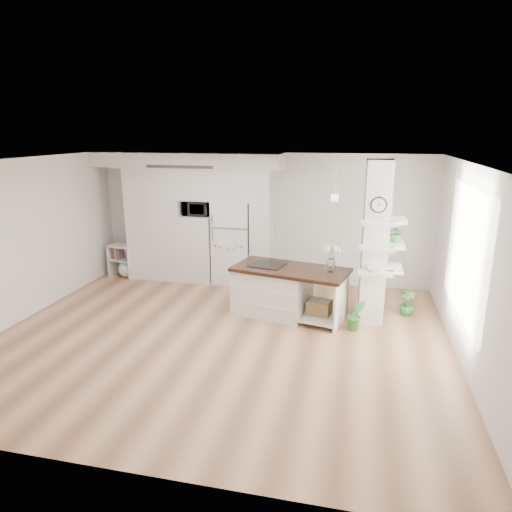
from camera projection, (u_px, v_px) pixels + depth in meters
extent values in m
cube|color=tan|center=(220.00, 337.00, 7.15)|extent=(7.00, 6.00, 0.01)
cube|color=white|center=(216.00, 162.00, 6.43)|extent=(7.00, 6.00, 0.04)
cube|color=silver|center=(261.00, 218.00, 9.61)|extent=(7.00, 0.04, 2.70)
cube|color=silver|center=(116.00, 343.00, 3.97)|extent=(7.00, 0.04, 2.70)
cube|color=silver|center=(16.00, 242.00, 7.53)|extent=(0.04, 6.00, 2.70)
cube|color=silver|center=(471.00, 270.00, 6.04)|extent=(0.04, 6.00, 2.70)
cube|color=silver|center=(158.00, 223.00, 9.81)|extent=(1.20, 0.65, 2.40)
cube|color=silver|center=(199.00, 248.00, 9.74)|extent=(0.65, 0.65, 1.42)
cube|color=silver|center=(197.00, 184.00, 9.38)|extent=(0.65, 0.65, 0.65)
cube|color=silver|center=(232.00, 185.00, 9.22)|extent=(0.85, 0.65, 0.65)
cube|color=silver|center=(262.00, 228.00, 9.32)|extent=(0.40, 0.65, 2.40)
cube|color=silver|center=(185.00, 160.00, 9.28)|extent=(4.00, 0.70, 0.30)
cube|color=#262626|center=(179.00, 167.00, 8.99)|extent=(1.40, 0.04, 0.06)
cube|color=white|center=(233.00, 242.00, 9.55)|extent=(0.78, 0.66, 1.75)
cube|color=#B2B2B7|center=(228.00, 228.00, 9.13)|extent=(0.78, 0.01, 0.03)
cube|color=silver|center=(375.00, 244.00, 7.43)|extent=(0.40, 0.40, 2.70)
cube|color=#A67F5C|center=(362.00, 243.00, 7.47)|extent=(0.02, 0.40, 2.70)
cube|color=#A67F5C|center=(375.00, 241.00, 7.62)|extent=(0.40, 0.02, 2.70)
cylinder|color=black|center=(379.00, 205.00, 7.05)|extent=(0.25, 0.03, 0.25)
cylinder|color=white|center=(379.00, 205.00, 7.04)|extent=(0.21, 0.01, 0.21)
plane|color=white|center=(466.00, 253.00, 6.29)|extent=(0.00, 2.40, 2.40)
cylinder|color=white|center=(337.00, 206.00, 6.36)|extent=(0.12, 0.12, 0.10)
cube|color=silver|center=(272.00, 291.00, 8.02)|extent=(1.40, 1.07, 0.81)
cube|color=silver|center=(322.00, 315.00, 7.73)|extent=(0.84, 0.95, 0.04)
cube|color=silver|center=(341.00, 302.00, 7.51)|extent=(0.20, 0.81, 0.81)
cube|color=#381C11|center=(291.00, 270.00, 7.77)|extent=(2.08, 1.31, 0.06)
cube|color=black|center=(267.00, 265.00, 7.94)|extent=(0.67, 0.60, 0.01)
cube|color=olive|center=(319.00, 307.00, 7.71)|extent=(0.44, 0.37, 0.24)
cylinder|color=white|center=(331.00, 265.00, 7.54)|extent=(0.12, 0.12, 0.22)
cube|color=silver|center=(113.00, 259.00, 10.16)|extent=(0.10, 0.34, 0.71)
cube|color=silver|center=(133.00, 262.00, 9.93)|extent=(0.10, 0.34, 0.71)
cube|color=silver|center=(122.00, 246.00, 9.95)|extent=(0.66, 0.47, 0.03)
cube|color=silver|center=(123.00, 260.00, 10.03)|extent=(0.63, 0.46, 0.03)
sphere|color=white|center=(127.00, 269.00, 10.06)|extent=(0.35, 0.35, 0.35)
imported|color=#338136|center=(356.00, 315.00, 7.35)|extent=(0.31, 0.26, 0.53)
imported|color=#338136|center=(407.00, 303.00, 7.96)|extent=(0.30, 0.30, 0.45)
imported|color=#2D2D2D|center=(197.00, 208.00, 9.47)|extent=(0.54, 0.37, 0.30)
imported|color=#338136|center=(397.00, 233.00, 7.40)|extent=(0.27, 0.23, 0.30)
imported|color=white|center=(374.00, 269.00, 7.24)|extent=(0.22, 0.22, 0.05)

